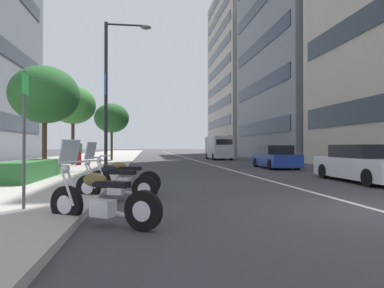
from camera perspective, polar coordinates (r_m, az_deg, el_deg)
sidewalk_right_plaza at (r=36.89m, az=-17.67°, el=-2.46°), size 160.00×10.27×0.15m
lane_centre_stripe at (r=41.64m, az=-1.08°, el=-2.35°), size 110.00×0.16×0.01m
motorcycle_by_sign_pole at (r=5.98m, az=-15.26°, el=-9.24°), size 1.24×1.99×1.49m
motorcycle_under_tarp at (r=8.62m, az=-13.07°, el=-6.57°), size 0.92×2.07×1.48m
motorcycle_mid_row at (r=9.91m, az=-11.63°, el=-5.87°), size 0.98×2.10×1.11m
car_lead_in_lane at (r=14.54m, az=27.34°, el=-3.11°), size 4.74×2.04×1.44m
car_approaching_light at (r=21.91m, az=14.02°, el=-2.28°), size 4.52×1.97×1.45m
delivery_van_ahead at (r=35.75m, az=4.57°, el=-0.55°), size 5.06×2.10×2.47m
parking_sign_by_curb at (r=7.30m, az=-26.70°, el=2.72°), size 0.32×0.06×2.69m
street_lamp_with_banners at (r=18.67m, az=-13.34°, el=10.49°), size 1.26×2.50×7.88m
clipped_hedge_bed at (r=13.99m, az=-25.76°, el=-3.98°), size 4.56×1.10×0.68m
street_tree_by_lamp_post at (r=17.08m, az=-23.84°, el=7.67°), size 3.12×3.12×4.95m
street_tree_mid_sidewalk at (r=24.30m, az=-19.64°, el=6.26°), size 3.05×3.05×5.36m
street_tree_far_plaza at (r=31.93m, az=-13.53°, el=4.30°), size 3.17×3.17×5.23m
pedestrian_on_plaza at (r=23.29m, az=-18.82°, el=-1.38°), size 0.44×0.48×1.66m
office_tower_far_left_down_avenue at (r=64.42m, az=11.80°, el=11.84°), size 20.59×16.57×30.20m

